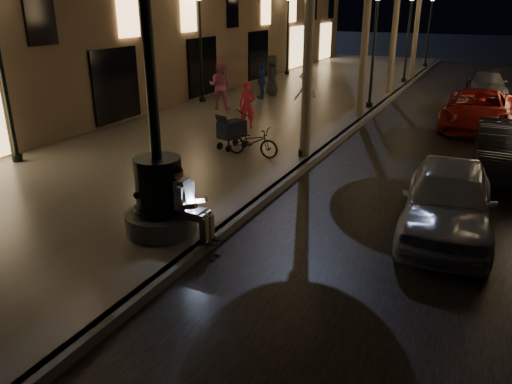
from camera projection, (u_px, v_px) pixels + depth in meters
The scene contains 23 objects.
ground at pixel (370, 117), 20.46m from camera, with size 120.00×120.00×0.00m, color black.
cobble_lane at pixel (447, 124), 19.24m from camera, with size 6.00×45.00×0.02m, color black.
promenade at pixel (280, 106), 22.05m from camera, with size 8.00×45.00×0.20m, color slate.
curb_strip at pixel (370, 115), 20.42m from camera, with size 0.25×45.00×0.20m, color #59595B.
fountain_lamppost at pixel (159, 182), 9.50m from camera, with size 1.40×1.40×5.21m.
seated_man_laptop at pixel (186, 201), 9.35m from camera, with size 1.04×0.35×1.41m.
lamp_curb_a at pixel (307, 49), 13.54m from camera, with size 0.36×0.36×4.81m.
lamp_curb_b at pixel (375, 33), 20.27m from camera, with size 0.36×0.36×4.81m.
lamp_curb_c at pixel (409, 25), 27.00m from camera, with size 0.36×0.36×4.81m.
lamp_curb_d at pixel (430, 20), 33.73m from camera, with size 0.36×0.36×4.81m.
lamp_left_b at pixel (200, 31), 21.46m from camera, with size 0.36×0.36×4.81m.
lamp_left_c at pixel (288, 23), 29.87m from camera, with size 0.36×0.36×4.81m.
stroller at pixel (232, 130), 15.12m from camera, with size 0.73×1.18×1.20m.
car_front at pixel (448, 199), 10.00m from camera, with size 1.71×4.25×1.45m, color #B2B6BA.
car_second at pixel (507, 152), 13.13m from camera, with size 1.53×4.40×1.45m, color black.
car_third at pixel (477, 110), 18.35m from camera, with size 2.33×5.05×1.40m, color maroon.
car_rear at pixel (486, 84), 24.51m from camera, with size 1.76×4.32×1.25m, color #313237.
pedestrian_red at pixel (247, 105), 17.60m from camera, with size 0.59×0.39×1.62m, color red.
pedestrian_pink at pixel (220, 85), 20.67m from camera, with size 0.95×0.74×1.96m, color #C1668F.
pedestrian_white at pixel (306, 92), 20.14m from camera, with size 1.05×0.60×1.63m, color white.
pedestrian_blue at pixel (261, 81), 23.04m from camera, with size 0.94×0.39×1.60m, color navy.
pedestrian_dark at pixel (272, 75), 23.87m from camera, with size 0.91×0.59×1.86m, color #2E2E32.
bicycle at pixel (252, 142), 14.46m from camera, with size 0.57×1.64×0.86m, color black.
Camera 1 is at (4.55, -5.24, 4.44)m, focal length 35.00 mm.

